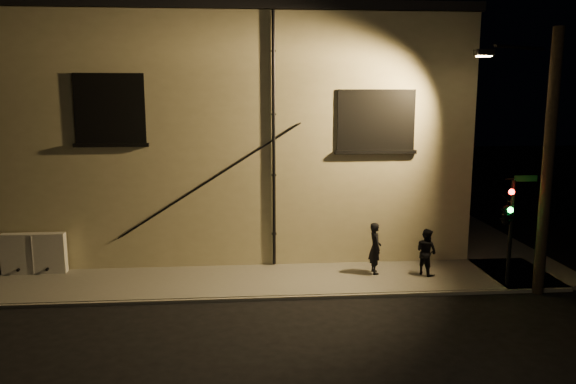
{
  "coord_description": "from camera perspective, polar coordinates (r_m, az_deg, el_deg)",
  "views": [
    {
      "loc": [
        -2.86,
        -15.4,
        5.89
      ],
      "look_at": [
        -1.43,
        1.8,
        2.83
      ],
      "focal_mm": 35.0,
      "sensor_mm": 36.0,
      "label": 1
    }
  ],
  "objects": [
    {
      "name": "building",
      "position": [
        24.44,
        -5.12,
        6.53
      ],
      "size": [
        16.2,
        12.23,
        8.8
      ],
      "color": "#BDB488",
      "rests_on": "ground"
    },
    {
      "name": "sidewalk",
      "position": [
        21.03,
        6.66,
        -6.11
      ],
      "size": [
        21.0,
        16.0,
        0.12
      ],
      "color": "#615F57",
      "rests_on": "ground"
    },
    {
      "name": "traffic_signal",
      "position": [
        17.77,
        21.37,
        -2.02
      ],
      "size": [
        1.35,
        1.99,
        3.37
      ],
      "color": "black",
      "rests_on": "sidewalk"
    },
    {
      "name": "streetlamp_pole",
      "position": [
        17.71,
        24.62,
        3.17
      ],
      "size": [
        2.05,
        1.4,
        7.69
      ],
      "color": "black",
      "rests_on": "ground"
    },
    {
      "name": "ground",
      "position": [
        16.73,
        5.48,
        -10.6
      ],
      "size": [
        90.0,
        90.0,
        0.0
      ],
      "primitive_type": "plane",
      "color": "black"
    },
    {
      "name": "utility_cabinet",
      "position": [
        19.97,
        -24.4,
        -5.7
      ],
      "size": [
        2.0,
        0.34,
        1.32
      ],
      "primitive_type": "cube",
      "color": "beige",
      "rests_on": "sidewalk"
    },
    {
      "name": "pedestrian_b",
      "position": [
        18.59,
        13.87,
        -5.9
      ],
      "size": [
        0.85,
        0.92,
        1.5
      ],
      "primitive_type": "imported",
      "rotation": [
        0.0,
        0.0,
        2.08
      ],
      "color": "black",
      "rests_on": "sidewalk"
    },
    {
      "name": "pedestrian_a",
      "position": [
        18.37,
        8.84,
        -5.65
      ],
      "size": [
        0.43,
        0.63,
        1.67
      ],
      "primitive_type": "imported",
      "rotation": [
        0.0,
        0.0,
        1.62
      ],
      "color": "black",
      "rests_on": "sidewalk"
    }
  ]
}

